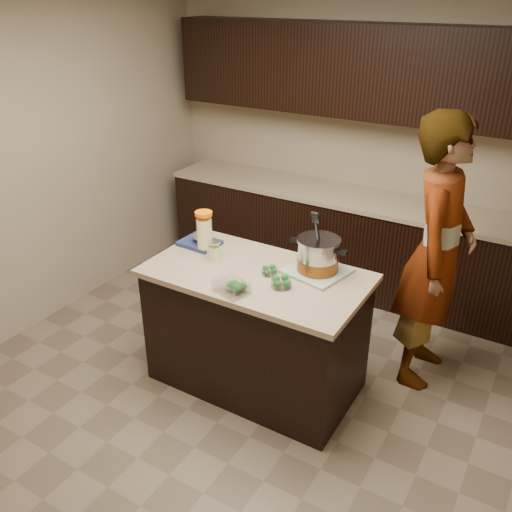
{
  "coord_description": "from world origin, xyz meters",
  "views": [
    {
      "loc": [
        1.61,
        -2.69,
        2.59
      ],
      "look_at": [
        0.0,
        0.0,
        1.02
      ],
      "focal_mm": 38.0,
      "sensor_mm": 36.0,
      "label": 1
    }
  ],
  "objects_px": {
    "island": "(256,329)",
    "person": "(437,255)",
    "stock_pot": "(318,257)",
    "lemonade_pitcher": "(204,233)"
  },
  "relations": [
    {
      "from": "island",
      "to": "lemonade_pitcher",
      "type": "height_order",
      "value": "lemonade_pitcher"
    },
    {
      "from": "stock_pot",
      "to": "lemonade_pitcher",
      "type": "xyz_separation_m",
      "value": [
        -0.82,
        -0.11,
        0.02
      ]
    },
    {
      "from": "island",
      "to": "person",
      "type": "height_order",
      "value": "person"
    },
    {
      "from": "stock_pot",
      "to": "person",
      "type": "bearing_deg",
      "value": 41.77
    },
    {
      "from": "stock_pot",
      "to": "lemonade_pitcher",
      "type": "distance_m",
      "value": 0.83
    },
    {
      "from": "island",
      "to": "person",
      "type": "xyz_separation_m",
      "value": [
        0.98,
        0.74,
        0.51
      ]
    },
    {
      "from": "lemonade_pitcher",
      "to": "person",
      "type": "bearing_deg",
      "value": 24.0
    },
    {
      "from": "stock_pot",
      "to": "lemonade_pitcher",
      "type": "bearing_deg",
      "value": -170.34
    },
    {
      "from": "lemonade_pitcher",
      "to": "person",
      "type": "height_order",
      "value": "person"
    },
    {
      "from": "island",
      "to": "person",
      "type": "bearing_deg",
      "value": 37.07
    }
  ]
}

